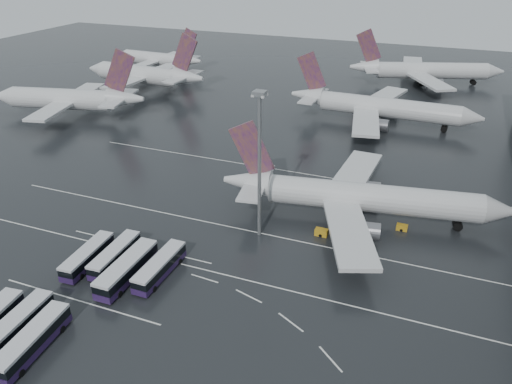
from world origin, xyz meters
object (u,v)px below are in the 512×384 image
at_px(bus_row_near_c, 127,269).
at_px(bus_row_far_b, 17,325).
at_px(bus_row_near_a, 88,256).
at_px(bus_row_near_d, 160,267).
at_px(gse_cart_belly_b, 438,209).
at_px(gse_cart_belly_c, 321,232).
at_px(jet_remote_mid, 146,75).
at_px(floodlight_mast, 260,149).
at_px(airliner_main, 358,197).
at_px(bus_row_near_b, 115,255).
at_px(gse_cart_belly_a, 402,227).
at_px(jet_remote_far, 159,59).
at_px(bus_row_far_c, 32,341).
at_px(airliner_gate_b, 379,107).
at_px(airliner_gate_c, 423,71).
at_px(jet_remote_west, 70,99).

xyz_separation_m(bus_row_near_c, bus_row_far_b, (-6.50, -16.25, -0.18)).
height_order(bus_row_near_a, bus_row_near_d, bus_row_near_d).
relative_size(gse_cart_belly_b, gse_cart_belly_c, 1.03).
height_order(jet_remote_mid, bus_row_far_b, jet_remote_mid).
bearing_deg(floodlight_mast, airliner_main, 39.01).
distance_m(bus_row_near_b, bus_row_far_b, 19.16).
height_order(bus_row_far_b, floodlight_mast, floodlight_mast).
bearing_deg(gse_cart_belly_a, gse_cart_belly_b, 59.57).
xyz_separation_m(jet_remote_far, bus_row_far_b, (63.35, -139.24, -2.96)).
distance_m(bus_row_near_b, bus_row_far_c, 20.67).
height_order(bus_row_far_b, gse_cart_belly_a, bus_row_far_b).
bearing_deg(bus_row_near_d, bus_row_near_b, 88.67).
bearing_deg(gse_cart_belly_a, airliner_main, 173.44).
bearing_deg(jet_remote_far, bus_row_near_b, 121.27).
height_order(airliner_gate_b, bus_row_far_b, airliner_gate_b).
relative_size(airliner_gate_b, jet_remote_far, 1.34).
xyz_separation_m(floodlight_mast, gse_cart_belly_c, (10.64, 3.91, -16.21)).
relative_size(airliner_gate_b, bus_row_near_d, 4.47).
bearing_deg(airliner_gate_c, airliner_gate_b, -117.29).
bearing_deg(jet_remote_mid, jet_remote_west, 85.48).
bearing_deg(airliner_gate_c, bus_row_near_d, -119.65).
relative_size(jet_remote_west, bus_row_near_b, 3.95).
height_order(bus_row_far_c, gse_cart_belly_b, bus_row_far_c).
bearing_deg(bus_row_near_c, jet_remote_mid, 30.24).
bearing_deg(bus_row_far_c, gse_cart_belly_c, -38.32).
distance_m(jet_remote_mid, bus_row_near_d, 112.33).
relative_size(jet_remote_west, bus_row_near_a, 3.95).
xyz_separation_m(airliner_main, bus_row_far_b, (-36.26, -48.71, -2.94)).
height_order(bus_row_far_b, bus_row_far_c, bus_row_far_c).
xyz_separation_m(bus_row_far_c, floodlight_mast, (16.87, 37.93, 15.12)).
distance_m(bus_row_near_b, gse_cart_belly_c, 36.41).
relative_size(jet_remote_far, bus_row_near_a, 3.40).
bearing_deg(gse_cart_belly_b, bus_row_far_c, -128.35).
distance_m(airliner_gate_b, gse_cart_belly_a, 60.89).
relative_size(bus_row_far_c, gse_cart_belly_b, 5.43).
relative_size(jet_remote_far, bus_row_near_b, 3.40).
relative_size(airliner_main, airliner_gate_b, 0.99).
distance_m(bus_row_far_b, floodlight_mast, 44.70).
relative_size(bus_row_near_a, bus_row_far_c, 0.94).
height_order(bus_row_near_b, gse_cart_belly_b, bus_row_near_b).
distance_m(gse_cart_belly_a, gse_cart_belly_c, 15.33).
relative_size(bus_row_far_b, gse_cart_belly_c, 5.46).
xyz_separation_m(jet_remote_mid, gse_cart_belly_c, (83.43, -71.75, -4.83)).
bearing_deg(jet_remote_west, gse_cart_belly_a, 150.00).
distance_m(airliner_gate_b, bus_row_far_b, 111.01).
bearing_deg(bus_row_near_a, airliner_gate_b, -24.06).
height_order(airliner_main, jet_remote_far, airliner_main).
bearing_deg(bus_row_near_a, bus_row_near_c, -99.88).
relative_size(gse_cart_belly_a, gse_cart_belly_b, 0.85).
relative_size(airliner_gate_c, gse_cart_belly_b, 22.97).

